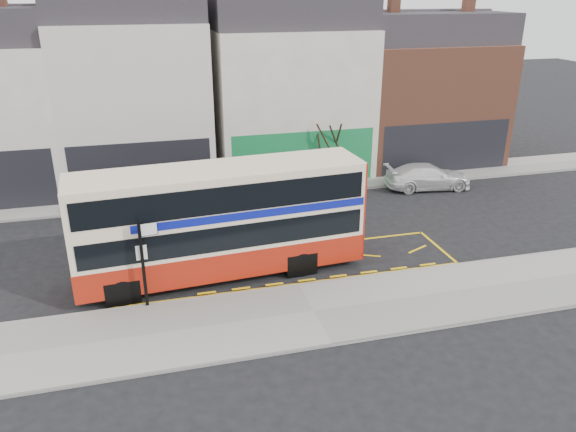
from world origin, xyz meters
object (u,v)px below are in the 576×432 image
object	(u,v)px
street_tree_right	(328,130)
double_decker_bus	(222,220)
bus_stop_post	(144,256)
car_silver	(119,199)
car_grey	(218,191)
car_white	(428,177)

from	to	relation	value
street_tree_right	double_decker_bus	bearing A→B (deg)	-128.70
bus_stop_post	street_tree_right	world-z (taller)	street_tree_right
car_silver	car_grey	size ratio (longest dim) A/B	0.96
car_silver	car_white	bearing A→B (deg)	-90.02
double_decker_bus	bus_stop_post	size ratio (longest dim) A/B	3.50
double_decker_bus	car_grey	size ratio (longest dim) A/B	2.58
bus_stop_post	street_tree_right	xyz separation A→B (m)	(10.47, 11.23, 1.15)
car_silver	double_decker_bus	bearing A→B (deg)	-150.18
double_decker_bus	car_white	xyz separation A→B (m)	(12.82, 7.28, -1.65)
car_grey	car_white	xyz separation A→B (m)	(11.93, -0.62, -0.02)
car_grey	street_tree_right	distance (m)	7.17
bus_stop_post	car_white	bearing A→B (deg)	23.73
double_decker_bus	street_tree_right	distance (m)	11.96
car_white	street_tree_right	world-z (taller)	street_tree_right
car_grey	car_white	world-z (taller)	car_grey
double_decker_bus	street_tree_right	xyz separation A→B (m)	(7.46, 9.31, 0.88)
car_grey	car_silver	bearing A→B (deg)	72.16
bus_stop_post	car_grey	distance (m)	10.65
bus_stop_post	car_silver	world-z (taller)	bus_stop_post
bus_stop_post	car_grey	bearing A→B (deg)	61.90
street_tree_right	car_grey	bearing A→B (deg)	-167.86
car_silver	street_tree_right	distance (m)	11.96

